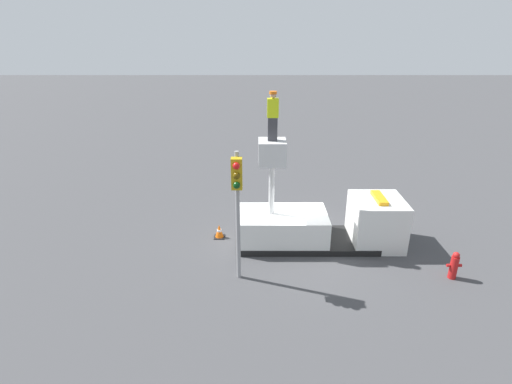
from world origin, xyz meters
TOP-DOWN VIEW (x-y plane):
  - ground_plane at (0.00, 0.00)m, footprint 120.00×120.00m
  - bucket_truck at (0.50, 0.00)m, footprint 6.41×2.13m
  - worker at (-1.44, 0.00)m, footprint 0.40×0.26m
  - traffic_light_pole at (-2.62, -2.52)m, footprint 0.34×0.57m
  - fire_hydrant at (4.74, -2.42)m, footprint 0.51×0.27m
  - traffic_cone_rear at (-3.54, 0.46)m, footprint 0.43×0.43m

SIDE VIEW (x-z plane):
  - ground_plane at x=0.00m, z-range 0.00..0.00m
  - traffic_cone_rear at x=-3.54m, z-range -0.02..0.55m
  - fire_hydrant at x=4.74m, z-range -0.01..1.00m
  - bucket_truck at x=0.50m, z-range -1.28..2.96m
  - traffic_light_pole at x=-2.62m, z-range 0.95..5.50m
  - worker at x=-1.44m, z-range 4.25..5.99m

